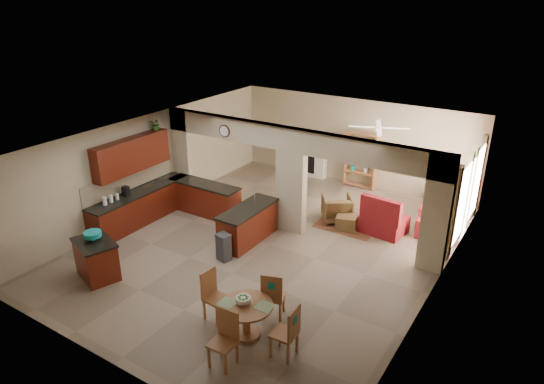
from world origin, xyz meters
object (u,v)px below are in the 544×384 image
Objects in this scene: kitchen_island at (97,259)px; sofa at (442,210)px; dining_table at (246,314)px; armchair at (337,208)px.

sofa is at bearing 69.00° from kitchen_island.
dining_table is 0.39× the size of sofa.
armchair is at bearing 112.68° from sofa.
kitchen_island reaches higher than armchair.
kitchen_island reaches higher than sofa.
dining_table is at bearing 62.27° from armchair.
kitchen_island is 6.35m from armchair.
kitchen_island is at bearing 24.00° from armchair.
dining_table is (3.95, 0.15, 0.02)m from kitchen_island.
armchair is (3.26, 5.45, -0.08)m from kitchen_island.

